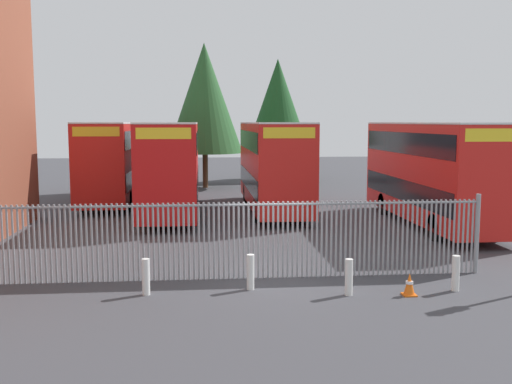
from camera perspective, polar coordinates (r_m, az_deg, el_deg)
ground_plane at (r=24.78m, az=-0.86°, el=-3.50°), size 100.00×100.00×0.00m
palisade_fence at (r=16.64m, az=-3.39°, el=-4.48°), size 15.16×0.14×2.35m
double_decker_bus_near_gate at (r=26.27m, az=16.66°, el=2.13°), size 2.54×10.81×4.42m
double_decker_bus_behind_fence_left at (r=29.30m, az=1.66°, el=2.87°), size 2.54×10.81×4.42m
double_decker_bus_behind_fence_right at (r=33.38m, az=-13.60°, el=3.16°), size 2.54×10.81×4.42m
double_decker_bus_far_back at (r=28.50m, az=-8.23°, el=2.69°), size 2.54×10.81×4.42m
bollard_near_left at (r=15.51m, az=-10.63°, el=-8.10°), size 0.20×0.20×0.95m
bollard_center_front at (r=15.72m, az=-0.54°, el=-7.78°), size 0.20×0.20×0.95m
bollard_near_right at (r=15.41m, az=9.00°, el=-8.17°), size 0.20×0.20×0.95m
bollard_far_right at (r=16.46m, az=18.81°, el=-7.48°), size 0.20×0.20×0.95m
traffic_cone_by_gate at (r=15.75m, az=14.66°, el=-8.68°), size 0.34×0.34×0.59m
tree_tall_back at (r=45.33m, az=2.12°, el=8.70°), size 4.56×4.56×9.21m
tree_short_side at (r=39.95m, az=-5.01°, el=9.05°), size 5.11×5.11×9.68m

